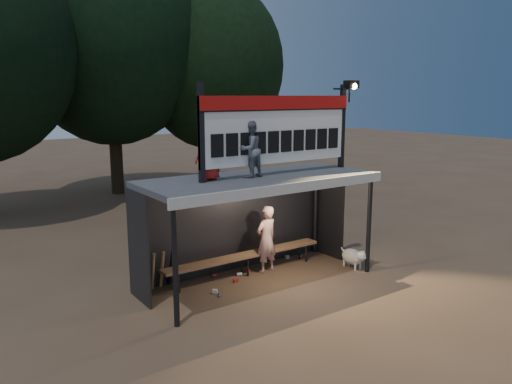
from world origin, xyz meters
The scene contains 12 objects.
ground centered at (0.00, 0.00, 0.00)m, with size 80.00×80.00×0.00m, color #4F3927.
player centered at (0.50, 0.42, 0.77)m, with size 0.56×0.37×1.55m, color white.
child_a centered at (-0.24, -0.01, 2.90)m, with size 0.56×0.44×1.16m, color slate.
child_b centered at (-1.10, 0.17, 2.87)m, with size 0.53×0.35×1.09m, color #AF1D1A.
dugout_shelter centered at (0.00, 0.24, 1.85)m, with size 5.10×2.08×2.32m.
scoreboard_assembly centered at (0.56, -0.01, 3.32)m, with size 4.10×0.27×1.99m.
bench centered at (0.00, 0.55, 0.43)m, with size 4.00×0.35×0.48m.
tree_mid centered at (1.00, 11.50, 6.17)m, with size 7.22×7.22×10.36m.
tree_right centered at (5.00, 10.50, 5.19)m, with size 6.08×6.08×8.72m.
dog centered at (2.31, -0.56, 0.28)m, with size 0.36×0.81×0.49m.
bats centered at (-1.89, 0.82, 0.43)m, with size 0.47×0.32×0.84m.
litter centered at (-0.01, 0.46, 0.04)m, with size 2.99×1.18×0.08m.
Camera 1 is at (-5.93, -8.36, 3.98)m, focal length 35.00 mm.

